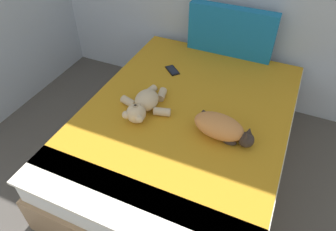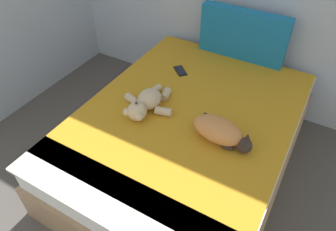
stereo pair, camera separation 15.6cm
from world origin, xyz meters
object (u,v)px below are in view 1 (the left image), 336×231
Objects in this scene: bed at (184,139)px; teddy_bear at (144,104)px; patterned_cushion at (231,32)px; cell_phone at (172,70)px; cat at (222,128)px.

bed is 0.45m from teddy_bear.
teddy_bear reaches higher than bed.
patterned_cushion reaches higher than teddy_bear.
cell_phone is at bearing -126.59° from patterned_cushion.
bed is 0.48m from cat.
cat is (0.30, -0.13, 0.35)m from bed.
patterned_cushion is 1.71× the size of teddy_bear.
patterned_cushion is at bearing 72.39° from teddy_bear.
teddy_bear is at bearing -157.84° from bed.
patterned_cushion is (0.05, 0.92, 0.49)m from bed.
patterned_cushion is 1.09m from teddy_bear.
patterned_cushion is at bearing 53.41° from cell_phone.
cell_phone is at bearing 123.66° from bed.
cell_phone is at bearing 135.94° from cat.
cat is 0.95× the size of teddy_bear.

